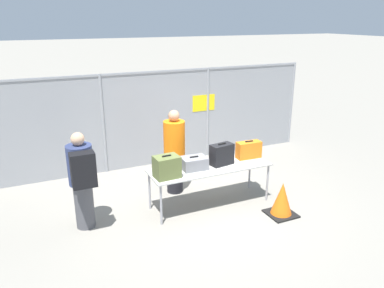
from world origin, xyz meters
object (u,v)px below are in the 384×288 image
(inspection_table, at_px, (210,169))
(security_worker_near, at_px, (174,151))
(suitcase_olive, at_px, (167,167))
(traffic_cone, at_px, (282,200))
(utility_trailer, at_px, (178,117))
(suitcase_grey, at_px, (194,163))
(suitcase_black, at_px, (222,154))
(traveler_hooded, at_px, (82,178))
(suitcase_orange, at_px, (249,150))

(inspection_table, xyz_separation_m, security_worker_near, (-0.39, 0.80, 0.16))
(suitcase_olive, relative_size, traffic_cone, 0.71)
(security_worker_near, height_order, utility_trailer, security_worker_near)
(inspection_table, bearing_deg, utility_trailer, 74.25)
(traffic_cone, bearing_deg, utility_trailer, 86.32)
(suitcase_grey, bearing_deg, security_worker_near, 95.92)
(suitcase_grey, xyz_separation_m, utility_trailer, (1.68, 4.84, -0.46))
(suitcase_black, bearing_deg, suitcase_grey, 177.71)
(inspection_table, distance_m, traffic_cone, 1.41)
(suitcase_black, bearing_deg, inspection_table, -175.84)
(traveler_hooded, xyz_separation_m, security_worker_near, (1.90, 0.69, -0.04))
(inspection_table, distance_m, security_worker_near, 0.91)
(inspection_table, height_order, traveler_hooded, traveler_hooded)
(suitcase_grey, relative_size, suitcase_black, 1.01)
(suitcase_grey, distance_m, suitcase_black, 0.57)
(suitcase_black, relative_size, security_worker_near, 0.27)
(suitcase_orange, height_order, traveler_hooded, traveler_hooded)
(traffic_cone, bearing_deg, suitcase_olive, 157.67)
(inspection_table, relative_size, suitcase_grey, 4.89)
(suitcase_olive, relative_size, security_worker_near, 0.26)
(utility_trailer, relative_size, traffic_cone, 6.30)
(suitcase_grey, bearing_deg, suitcase_black, -2.29)
(suitcase_olive, distance_m, suitcase_black, 1.15)
(security_worker_near, bearing_deg, inspection_table, 132.24)
(suitcase_black, xyz_separation_m, traveler_hooded, (-2.54, 0.10, -0.05))
(suitcase_black, bearing_deg, security_worker_near, 129.10)
(suitcase_olive, distance_m, utility_trailer, 5.50)
(traveler_hooded, bearing_deg, utility_trailer, 30.51)
(utility_trailer, bearing_deg, inspection_table, -105.75)
(traveler_hooded, bearing_deg, suitcase_olive, -31.04)
(suitcase_grey, bearing_deg, inspection_table, -7.46)
(suitcase_olive, bearing_deg, suitcase_black, 6.29)
(traffic_cone, bearing_deg, inspection_table, 138.53)
(suitcase_black, distance_m, suitcase_orange, 0.66)
(inspection_table, xyz_separation_m, traveler_hooded, (-2.29, 0.12, 0.20))
(suitcase_olive, relative_size, suitcase_orange, 0.90)
(suitcase_black, bearing_deg, suitcase_orange, 7.82)
(inspection_table, bearing_deg, security_worker_near, 115.81)
(suitcase_grey, bearing_deg, suitcase_orange, 3.18)
(inspection_table, xyz_separation_m, suitcase_olive, (-0.89, -0.11, 0.24))
(traveler_hooded, distance_m, security_worker_near, 2.02)
(suitcase_orange, relative_size, traffic_cone, 0.79)
(suitcase_grey, bearing_deg, suitcase_olive, -165.77)
(suitcase_grey, height_order, suitcase_black, suitcase_black)
(traveler_hooded, xyz_separation_m, traffic_cone, (3.29, -1.00, -0.63))
(suitcase_black, bearing_deg, traffic_cone, -50.20)
(inspection_table, height_order, utility_trailer, inspection_table)
(utility_trailer, xyz_separation_m, traffic_cone, (-0.37, -5.76, -0.13))
(suitcase_olive, bearing_deg, security_worker_near, 60.95)
(inspection_table, relative_size, traveler_hooded, 1.37)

